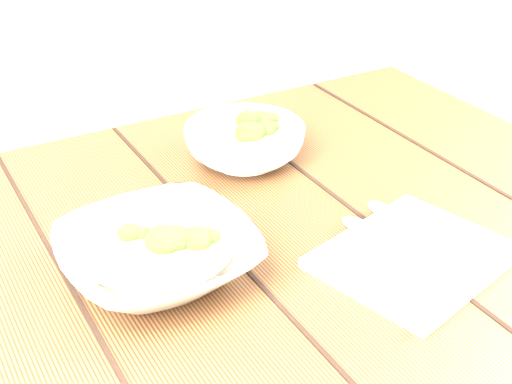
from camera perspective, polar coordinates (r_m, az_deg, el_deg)
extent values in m
cube|color=#341F0E|center=(0.97, -2.08, -4.36)|extent=(1.20, 0.80, 0.04)
cube|color=#341F0E|center=(1.67, 9.20, -3.97)|extent=(0.07, 0.07, 0.71)
imported|color=silver|center=(0.87, -7.81, -5.08)|extent=(0.24, 0.24, 0.06)
cylinder|color=olive|center=(0.86, -7.90, -4.07)|extent=(0.19, 0.19, 0.00)
ellipsoid|color=#317E1C|center=(0.87, -6.75, -3.09)|extent=(0.04, 0.04, 0.03)
ellipsoid|color=#317E1C|center=(0.89, -8.36, -2.37)|extent=(0.04, 0.04, 0.03)
ellipsoid|color=#317E1C|center=(0.88, -11.28, -3.22)|extent=(0.04, 0.04, 0.03)
ellipsoid|color=#317E1C|center=(0.85, -9.39, -4.47)|extent=(0.04, 0.04, 0.03)
ellipsoid|color=#317E1C|center=(0.82, -7.40, -5.34)|extent=(0.04, 0.04, 0.03)
ellipsoid|color=#317E1C|center=(0.84, -4.13, -4.25)|extent=(0.04, 0.04, 0.03)
imported|color=silver|center=(1.13, -0.90, 3.87)|extent=(0.19, 0.19, 0.06)
cylinder|color=olive|center=(1.12, -0.91, 4.77)|extent=(0.15, 0.15, 0.00)
ellipsoid|color=#317E1C|center=(1.13, -0.24, 5.34)|extent=(0.03, 0.03, 0.03)
ellipsoid|color=#317E1C|center=(1.14, -1.12, 5.71)|extent=(0.03, 0.03, 0.03)
ellipsoid|color=#317E1C|center=(1.14, -2.83, 5.51)|extent=(0.03, 0.03, 0.03)
ellipsoid|color=#317E1C|center=(1.11, -2.02, 4.86)|extent=(0.03, 0.03, 0.03)
ellipsoid|color=#317E1C|center=(1.09, -1.50, 4.29)|extent=(0.03, 0.03, 0.03)
ellipsoid|color=#317E1C|center=(1.08, 0.49, 4.15)|extent=(0.03, 0.03, 0.03)
ellipsoid|color=#317E1C|center=(1.11, 0.45, 5.00)|extent=(0.03, 0.03, 0.03)
torus|color=black|center=(1.01, -6.03, -0.78)|extent=(0.13, 0.13, 0.02)
cube|color=beige|center=(0.92, 12.53, -5.08)|extent=(0.27, 0.24, 0.01)
cylinder|color=#B1AC9C|center=(0.91, 12.08, -5.02)|extent=(0.03, 0.14, 0.01)
ellipsoid|color=#B1AC9C|center=(0.96, 8.21, -2.67)|extent=(0.04, 0.06, 0.01)
cylinder|color=#B1AC9C|center=(0.94, 13.35, -3.84)|extent=(0.01, 0.14, 0.01)
ellipsoid|color=#B1AC9C|center=(0.99, 10.08, -1.42)|extent=(0.03, 0.05, 0.01)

